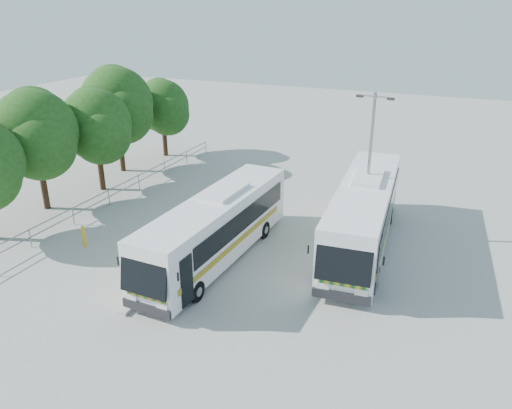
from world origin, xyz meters
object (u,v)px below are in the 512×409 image
at_px(tree_far_e, 163,106).
at_px(coach_adjacent, 363,213).
at_px(tree_far_c, 96,125).
at_px(coach_main, 216,227).
at_px(bollard, 84,236).
at_px(tree_far_d, 117,104).
at_px(lamppost, 369,161).
at_px(tree_far_b, 36,132).

distance_m(tree_far_e, coach_adjacent, 20.19).
bearing_deg(tree_far_c, coach_main, -26.43).
height_order(coach_main, coach_adjacent, coach_adjacent).
distance_m(tree_far_c, coach_adjacent, 17.31).
height_order(coach_adjacent, bollard, coach_adjacent).
bearing_deg(tree_far_d, lamppost, -12.67).
xyz_separation_m(tree_far_b, tree_far_c, (0.89, 3.90, -0.31)).
bearing_deg(bollard, coach_adjacent, 23.16).
xyz_separation_m(tree_far_e, coach_adjacent, (17.57, -9.71, -2.12)).
bearing_deg(lamppost, tree_far_b, -161.01).
relative_size(tree_far_c, tree_far_e, 1.10).
xyz_separation_m(coach_main, coach_adjacent, (5.94, 4.02, 0.11)).
distance_m(coach_adjacent, bollard, 13.81).
distance_m(tree_far_d, lamppost, 18.58).
bearing_deg(coach_adjacent, tree_far_c, 170.64).
bearing_deg(tree_far_e, coach_adjacent, -28.92).
height_order(tree_far_d, bollard, tree_far_d).
relative_size(tree_far_c, coach_adjacent, 0.55).
bearing_deg(tree_far_e, lamppost, -26.18).
height_order(tree_far_e, coach_main, tree_far_e).
bearing_deg(bollard, tree_far_e, 108.06).
bearing_deg(tree_far_d, tree_far_c, -72.17).
height_order(tree_far_c, coach_main, tree_far_c).
bearing_deg(coach_adjacent, lamppost, 92.57).
distance_m(tree_far_b, coach_adjacent, 18.33).
height_order(tree_far_d, coach_adjacent, tree_far_d).
bearing_deg(tree_far_c, tree_far_d, 107.83).
xyz_separation_m(tree_far_d, bollard, (5.61, -10.62, -4.28)).
height_order(coach_adjacent, lamppost, lamppost).
distance_m(tree_far_e, coach_main, 18.13).
distance_m(tree_far_b, bollard, 7.32).
height_order(coach_main, bollard, coach_main).
relative_size(tree_far_e, bollard, 5.49).
distance_m(tree_far_b, tree_far_c, 4.01).
relative_size(tree_far_c, lamppost, 0.88).
xyz_separation_m(tree_far_d, tree_far_e, (0.68, 4.50, -0.93)).
xyz_separation_m(tree_far_e, bollard, (4.93, -15.12, -3.35)).
bearing_deg(tree_far_d, coach_adjacent, -15.92).
relative_size(tree_far_e, lamppost, 0.80).
bearing_deg(tree_far_e, tree_far_d, -98.63).
xyz_separation_m(tree_far_c, coach_adjacent, (17.06, -1.51, -2.49)).
bearing_deg(tree_far_b, bollard, -29.58).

